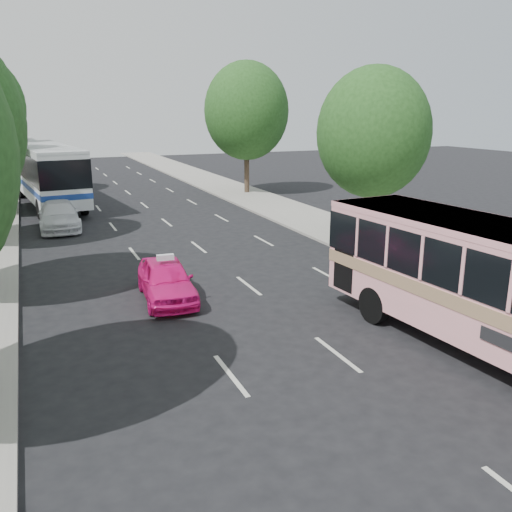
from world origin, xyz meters
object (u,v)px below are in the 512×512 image
pink_taxi (166,280)px  tour_coach_rear (21,157)px  white_pickup (59,216)px  pink_bus (498,278)px  tour_coach_front (47,169)px

pink_taxi → tour_coach_rear: 34.20m
pink_taxi → white_pickup: bearing=105.5°
pink_bus → white_pickup: size_ratio=2.18×
pink_taxi → tour_coach_rear: bearing=101.4°
pink_bus → tour_coach_front: size_ratio=0.81×
tour_coach_front → tour_coach_rear: 13.39m
pink_taxi → pink_bus: bearing=-43.8°
pink_bus → tour_coach_front: tour_coach_front is taller
white_pickup → tour_coach_front: tour_coach_front is taller
pink_bus → white_pickup: pink_bus is taller
white_pickup → tour_coach_rear: size_ratio=0.41×
pink_bus → white_pickup: (-9.00, 20.10, -1.36)m
white_pickup → pink_taxi: bearing=-77.6°
pink_bus → white_pickup: bearing=109.2°
pink_bus → tour_coach_front: bearing=103.1°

